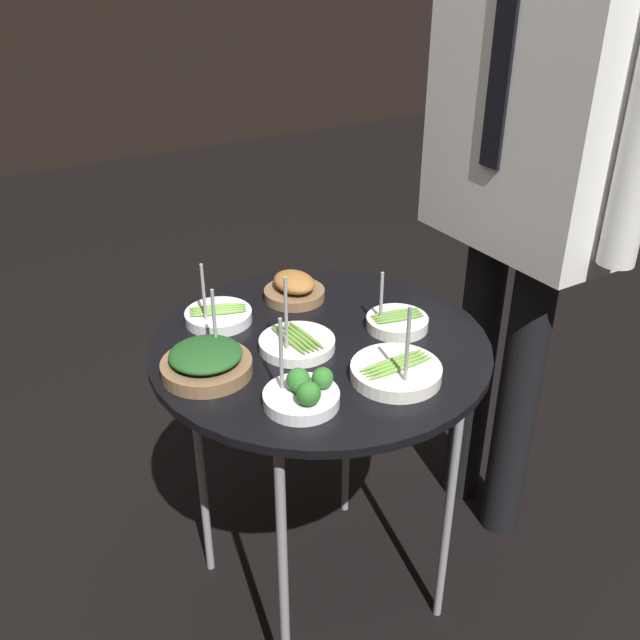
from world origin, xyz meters
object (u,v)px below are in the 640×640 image
bowl_broccoli_mid_right (303,393)px  bowl_asparagus_front_left (397,322)px  serving_cart (320,363)px  bowl_spinach_near_rim (206,362)px  bowl_asparagus_center (296,342)px  bowl_asparagus_front_right (396,371)px  bowl_roast_mid_left (294,289)px  waiter_figure (530,144)px  bowl_asparagus_back_left (218,316)px

bowl_broccoli_mid_right → bowl_asparagus_front_left: bearing=114.1°
serving_cart → bowl_spinach_near_rim: (-0.01, -0.24, 0.08)m
bowl_asparagus_front_left → bowl_asparagus_center: bearing=-99.8°
bowl_asparagus_front_right → bowl_roast_mid_left: (-0.38, -0.00, 0.01)m
bowl_asparagus_front_left → bowl_spinach_near_rim: bowl_spinach_near_rim is taller
bowl_asparagus_front_right → bowl_spinach_near_rim: size_ratio=1.02×
bowl_roast_mid_left → waiter_figure: waiter_figure is taller
bowl_asparagus_center → bowl_asparagus_back_left: bowl_asparagus_center is taller
serving_cart → waiter_figure: size_ratio=0.44×
bowl_asparagus_front_right → bowl_broccoli_mid_right: 0.19m
bowl_asparagus_front_left → bowl_asparagus_back_left: bearing=-125.3°
bowl_spinach_near_rim → bowl_asparagus_front_left: bearing=83.9°
bowl_asparagus_front_left → waiter_figure: (-0.06, 0.38, 0.31)m
bowl_roast_mid_left → waiter_figure: (0.17, 0.50, 0.30)m
bowl_asparagus_front_left → bowl_asparagus_back_left: size_ratio=0.87×
bowl_roast_mid_left → bowl_asparagus_front_left: bearing=27.5°
serving_cart → bowl_asparagus_back_left: 0.24m
bowl_asparagus_front_right → bowl_spinach_near_rim: bowl_asparagus_front_right is taller
bowl_roast_mid_left → waiter_figure: bearing=71.2°
bowl_asparagus_back_left → bowl_broccoli_mid_right: size_ratio=0.91×
bowl_asparagus_center → bowl_roast_mid_left: (-0.19, 0.10, 0.01)m
serving_cart → bowl_asparagus_front_left: 0.18m
bowl_asparagus_center → bowl_asparagus_front_left: bearing=80.2°
bowl_asparagus_front_left → waiter_figure: waiter_figure is taller
bowl_asparagus_back_left → waiter_figure: waiter_figure is taller
bowl_broccoli_mid_right → serving_cart: bearing=141.3°
bowl_spinach_near_rim → bowl_roast_mid_left: 0.35m
serving_cart → waiter_figure: bearing=92.3°
serving_cart → bowl_roast_mid_left: (-0.19, 0.05, 0.08)m
bowl_spinach_near_rim → bowl_asparagus_back_left: bearing=150.0°
bowl_asparagus_center → bowl_roast_mid_left: bearing=151.7°
bowl_broccoli_mid_right → bowl_asparagus_back_left: bearing=-179.1°
serving_cart → bowl_asparagus_front_right: bearing=15.5°
bowl_asparagus_front_left → waiter_figure: bearing=98.5°
bowl_spinach_near_rim → bowl_roast_mid_left: (-0.18, 0.29, -0.00)m
bowl_spinach_near_rim → bowl_asparagus_back_left: (-0.18, 0.10, -0.01)m
bowl_asparagus_front_right → waiter_figure: bearing=112.9°
serving_cart → bowl_roast_mid_left: bearing=166.0°
serving_cart → bowl_asparagus_front_right: size_ratio=4.16×
bowl_asparagus_front_left → bowl_asparagus_front_right: bowl_asparagus_front_right is taller
bowl_broccoli_mid_right → waiter_figure: waiter_figure is taller
bowl_spinach_near_rim → bowl_asparagus_back_left: size_ratio=1.16×
bowl_asparagus_front_right → bowl_asparagus_center: 0.22m
bowl_asparagus_front_right → bowl_asparagus_center: same height
serving_cart → bowl_asparagus_front_left: bearing=78.1°
bowl_asparagus_back_left → bowl_broccoli_mid_right: bowl_broccoli_mid_right is taller
bowl_asparagus_front_right → bowl_roast_mid_left: bowl_asparagus_front_right is taller
bowl_asparagus_front_left → bowl_spinach_near_rim: (-0.04, -0.41, 0.01)m
bowl_asparagus_front_left → bowl_roast_mid_left: 0.26m
bowl_spinach_near_rim → bowl_broccoli_mid_right: size_ratio=1.05×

